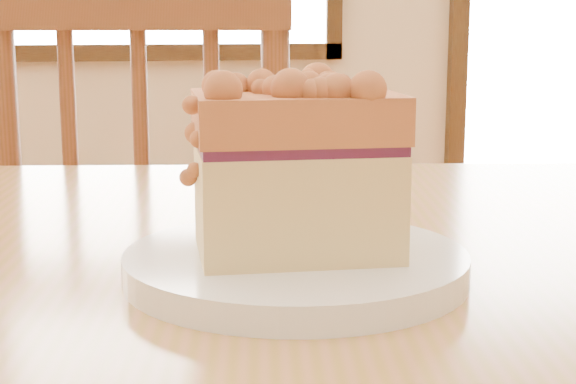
% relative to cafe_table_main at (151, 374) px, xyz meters
% --- Properties ---
extents(cafe_table_main, '(1.35, 1.00, 0.75)m').
position_rel_cafe_table_main_xyz_m(cafe_table_main, '(0.00, 0.00, 0.00)').
color(cafe_table_main, '#BE7D4A').
rests_on(cafe_table_main, ground).
extents(cafe_chair_main, '(0.50, 0.50, 0.98)m').
position_rel_cafe_table_main_xyz_m(cafe_chair_main, '(0.03, 0.69, -0.16)').
color(cafe_chair_main, brown).
rests_on(cafe_chair_main, ground).
extents(plate, '(0.23, 0.23, 0.02)m').
position_rel_cafe_table_main_xyz_m(plate, '(0.10, -0.08, 0.10)').
color(plate, white).
rests_on(plate, cafe_table_main).
extents(cake_slice, '(0.15, 0.10, 0.12)m').
position_rel_cafe_table_main_xyz_m(cake_slice, '(0.10, -0.08, 0.17)').
color(cake_slice, tan).
rests_on(cake_slice, plate).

